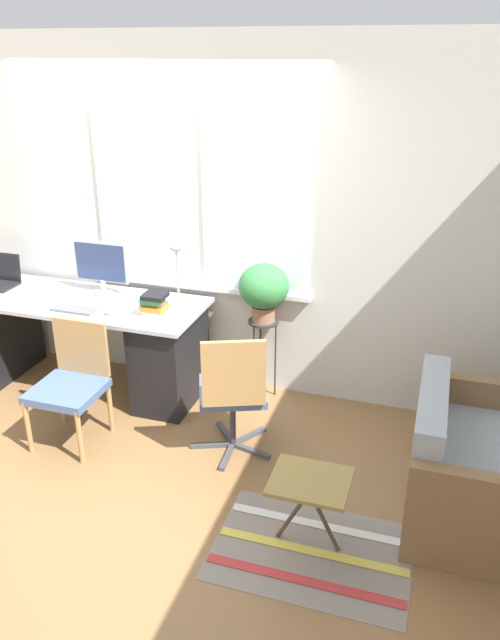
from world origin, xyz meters
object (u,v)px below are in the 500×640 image
desk_lamp (177,266)px  plant_stand (263,331)px  folding_stool (310,486)px  keyboard (74,309)px  monitor (101,265)px  couch_loveseat (476,472)px  mouse (108,311)px  office_chair_swivel (233,391)px  potted_plant (264,288)px  book_stack (154,304)px  desk_chair_wooden (71,381)px

desk_lamp → plant_stand: 0.83m
desk_lamp → folding_stool: size_ratio=1.08×
desk_lamp → plant_stand: (0.64, 0.15, -0.51)m
keyboard → folding_stool: bearing=-26.2°
monitor → couch_loveseat: bearing=-16.1°
monitor → desk_lamp: bearing=-2.9°
mouse → office_chair_swivel: size_ratio=0.08×
plant_stand → potted_plant: (-0.00, -0.00, 0.35)m
book_stack → folding_stool: bearing=-37.7°
couch_loveseat → folding_stool: bearing=123.0°
monitor → mouse: size_ratio=5.99×
monitor → desk_lamp: desk_lamp is taller
monitor → couch_loveseat: monitor is taller
keyboard → potted_plant: potted_plant is taller
book_stack → desk_lamp: bearing=74.0°
desk_chair_wooden → couch_loveseat: 2.70m
monitor → couch_loveseat: 3.11m
monitor → keyboard: (-0.02, -0.40, -0.22)m
mouse → plant_stand: size_ratio=0.12×
desk_chair_wooden → folding_stool: bearing=-16.5°
office_chair_swivel → plant_stand: office_chair_swivel is taller
office_chair_swivel → couch_loveseat: office_chair_swivel is taller
monitor → plant_stand: (1.31, 0.12, -0.44)m
desk_chair_wooden → folding_stool: (1.82, -0.54, -0.05)m
potted_plant → folding_stool: potted_plant is taller
keyboard → office_chair_swivel: 1.43m
desk_lamp → book_stack: desk_lamp is taller
mouse → monitor: bearing=124.1°
monitor → office_chair_swivel: (1.35, -0.72, -0.51)m
desk_lamp → desk_chair_wooden: 1.14m
office_chair_swivel → folding_stool: size_ratio=2.07×
mouse → plant_stand: bearing=25.2°
monitor → book_stack: 0.68m
mouse → desk_chair_wooden: 0.60m
office_chair_swivel → folding_stool: bearing=112.5°
potted_plant → folding_stool: 1.76m
mouse → desk_chair_wooden: bearing=-95.0°
mouse → plant_stand: mouse is taller
mouse → plant_stand: 1.19m
couch_loveseat → folding_stool: couch_loveseat is taller
desk_chair_wooden → potted_plant: potted_plant is taller
office_chair_swivel → plant_stand: 0.84m
keyboard → desk_lamp: desk_lamp is taller
potted_plant → desk_lamp: bearing=-166.5°
keyboard → desk_chair_wooden: desk_chair_wooden is taller
couch_loveseat → folding_stool: (-0.88, -0.57, 0.12)m
couch_loveseat → plant_stand: bearing=59.1°
monitor → book_stack: monitor is taller
desk_lamp → folding_stool: desk_lamp is taller
book_stack → keyboard: bearing=-170.8°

